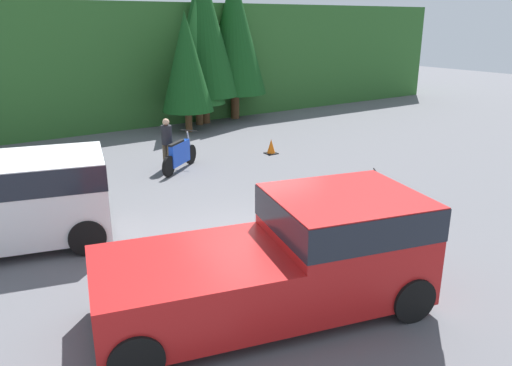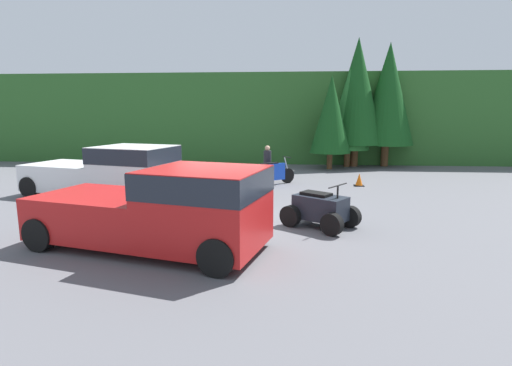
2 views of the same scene
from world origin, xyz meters
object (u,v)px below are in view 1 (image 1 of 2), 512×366
dirt_bike (180,155)px  traffic_cone (271,147)px  quad_atv (354,203)px  pickup_truck_red (293,253)px  rider_person (167,142)px

dirt_bike → traffic_cone: 3.72m
dirt_bike → traffic_cone: size_ratio=3.38×
quad_atv → pickup_truck_red: bearing=-113.4°
pickup_truck_red → rider_person: size_ratio=3.45×
pickup_truck_red → dirt_bike: bearing=90.7°
traffic_cone → pickup_truck_red: bearing=-123.9°
quad_atv → dirt_bike: bearing=139.1°
pickup_truck_red → dirt_bike: size_ratio=3.14×
rider_person → pickup_truck_red: bearing=-128.4°
dirt_bike → traffic_cone: dirt_bike is taller
pickup_truck_red → quad_atv: 4.26m
pickup_truck_red → rider_person: 9.16m
pickup_truck_red → traffic_cone: (5.80, 8.63, -0.76)m
rider_person → traffic_cone: 4.06m
pickup_truck_red → dirt_bike: pickup_truck_red is taller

